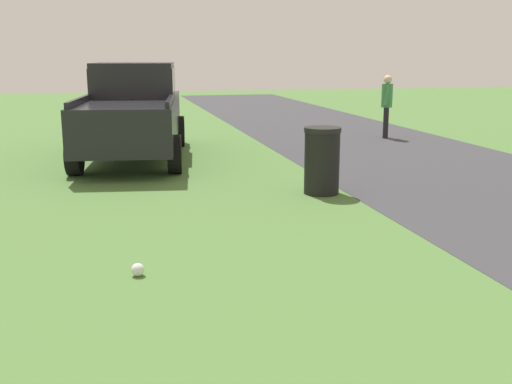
# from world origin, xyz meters

# --- Properties ---
(pickup_truck) EXTENTS (5.73, 2.73, 2.09)m
(pickup_truck) POSITION_xyz_m (15.52, 1.83, 1.11)
(pickup_truck) COLOR black
(pickup_truck) RESTS_ON ground
(trash_bin) EXTENTS (0.61, 0.61, 1.11)m
(trash_bin) POSITION_xyz_m (11.07, -1.06, 0.56)
(trash_bin) COLOR black
(trash_bin) RESTS_ON ground
(pedestrian) EXTENTS (0.46, 0.33, 1.72)m
(pedestrian) POSITION_xyz_m (17.21, -5.06, 1.00)
(pedestrian) COLOR black
(pedestrian) RESTS_ON ground
(litter_bag_midfield_a) EXTENTS (0.14, 0.14, 0.14)m
(litter_bag_midfield_a) POSITION_xyz_m (7.79, 2.12, 0.07)
(litter_bag_midfield_a) COLOR silver
(litter_bag_midfield_a) RESTS_ON ground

